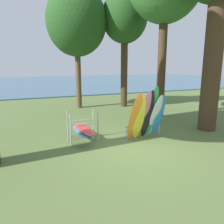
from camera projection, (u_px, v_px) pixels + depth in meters
ground_plane at (135, 148)px, 8.19m from camera, size 80.00×80.00×0.00m
lake_water at (46, 82)px, 37.04m from camera, size 80.00×36.00×0.10m
tree_mid_behind at (77, 22)px, 14.60m from camera, size 4.03×4.03×8.20m
tree_far_right_back at (125, 18)px, 15.09m from camera, size 3.16×3.16×8.10m
leaning_board_pile at (147, 115)px, 9.12m from camera, size 1.94×1.01×2.23m
board_storage_rack at (83, 130)px, 8.91m from camera, size 1.15×2.13×1.25m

